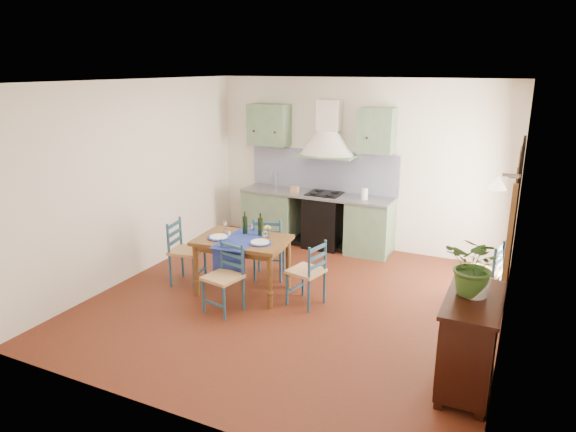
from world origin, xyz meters
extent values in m
plane|color=#4A230F|center=(0.00, 0.00, 0.00)|extent=(5.00, 5.00, 0.00)
cube|color=white|center=(0.00, 2.50, 1.40)|extent=(5.00, 0.04, 2.80)
cube|color=gray|center=(-1.45, 2.19, 0.44)|extent=(0.90, 0.60, 0.88)
cube|color=gray|center=(0.35, 2.19, 0.44)|extent=(0.70, 0.60, 0.88)
cube|color=black|center=(-0.45, 2.19, 0.44)|extent=(0.60, 0.58, 0.88)
cube|color=slate|center=(-0.60, 2.19, 0.90)|extent=(2.60, 0.64, 0.04)
cube|color=silver|center=(-1.45, 2.19, 0.90)|extent=(0.45, 0.40, 0.03)
cylinder|color=silver|center=(-1.45, 2.37, 1.05)|extent=(0.02, 0.02, 0.26)
cube|color=black|center=(-0.45, 2.19, 0.93)|extent=(0.55, 0.48, 0.02)
cube|color=black|center=(-0.60, 2.24, 0.04)|extent=(2.60, 0.50, 0.08)
cube|color=#091150|center=(-0.60, 2.46, 1.26)|extent=(2.65, 0.05, 0.68)
cube|color=gray|center=(-1.55, 2.32, 2.00)|extent=(0.70, 0.34, 0.70)
cube|color=gray|center=(0.35, 2.32, 2.00)|extent=(0.55, 0.34, 0.70)
cone|color=beige|center=(-0.45, 2.25, 1.75)|extent=(0.96, 0.96, 0.40)
cube|color=beige|center=(-0.45, 2.34, 2.20)|extent=(0.36, 0.30, 0.50)
cube|color=white|center=(2.50, 0.00, 1.40)|extent=(0.04, 5.00, 2.80)
cube|color=black|center=(2.48, 1.40, 0.82)|extent=(0.03, 1.00, 1.65)
cylinder|color=black|center=(2.48, 1.40, 1.65)|extent=(0.03, 1.00, 1.00)
cube|color=brown|center=(2.46, 0.86, 0.82)|extent=(0.06, 0.06, 1.65)
cube|color=brown|center=(2.46, 1.94, 0.82)|extent=(0.06, 0.06, 1.65)
cube|color=brown|center=(2.47, 1.62, 0.98)|extent=(0.04, 0.55, 1.96)
cylinder|color=silver|center=(2.44, -0.76, 2.05)|extent=(0.15, 0.04, 0.04)
cone|color=#FFEDC6|center=(2.34, -0.76, 1.98)|extent=(0.16, 0.16, 0.12)
cube|color=white|center=(-2.50, 0.00, 1.40)|extent=(0.04, 5.00, 2.80)
cube|color=silver|center=(0.00, 0.00, 2.80)|extent=(5.00, 5.00, 0.01)
cube|color=brown|center=(-0.76, 0.01, 0.74)|extent=(1.26, 0.90, 0.05)
cube|color=brown|center=(-0.76, 0.01, 0.67)|extent=(1.13, 0.77, 0.08)
cylinder|color=brown|center=(-1.26, -0.37, 0.36)|extent=(0.07, 0.07, 0.71)
cylinder|color=brown|center=(-1.32, 0.29, 0.36)|extent=(0.07, 0.07, 0.71)
cylinder|color=brown|center=(-0.21, -0.28, 0.36)|extent=(0.07, 0.07, 0.71)
cylinder|color=brown|center=(-0.26, 0.38, 0.36)|extent=(0.07, 0.07, 0.71)
cube|color=navy|center=(-0.76, -0.04, 0.76)|extent=(0.52, 0.94, 0.01)
cube|color=navy|center=(-0.73, -0.40, 0.58)|extent=(0.45, 0.05, 0.38)
cylinder|color=navy|center=(-1.05, -0.12, 0.78)|extent=(0.30, 0.30, 0.01)
cylinder|color=white|center=(-1.05, -0.12, 0.79)|extent=(0.24, 0.24, 0.01)
cylinder|color=navy|center=(-0.45, -0.07, 0.78)|extent=(0.30, 0.30, 0.01)
cylinder|color=white|center=(-0.45, -0.07, 0.79)|extent=(0.24, 0.24, 0.01)
cylinder|color=black|center=(-0.83, 0.20, 0.92)|extent=(0.07, 0.07, 0.32)
cylinder|color=black|center=(-0.60, 0.22, 0.92)|extent=(0.07, 0.07, 0.32)
cylinder|color=white|center=(-0.48, 0.18, 0.82)|extent=(0.05, 0.05, 0.10)
sphere|color=gold|center=(-0.48, 0.18, 0.91)|extent=(0.10, 0.10, 0.10)
cylinder|color=navy|center=(-0.89, -0.75, 0.22)|extent=(0.04, 0.04, 0.45)
cylinder|color=navy|center=(-0.82, -0.41, 0.44)|extent=(0.04, 0.04, 0.88)
cylinder|color=navy|center=(-0.54, -0.82, 0.22)|extent=(0.04, 0.04, 0.45)
cylinder|color=navy|center=(-0.48, -0.48, 0.44)|extent=(0.04, 0.04, 0.88)
cube|color=tan|center=(-0.68, -0.62, 0.46)|extent=(0.48, 0.48, 0.04)
cube|color=navy|center=(-0.65, -0.44, 0.58)|extent=(0.37, 0.09, 0.04)
cube|color=navy|center=(-0.65, -0.44, 0.70)|extent=(0.37, 0.09, 0.04)
cube|color=navy|center=(-0.65, -0.44, 0.82)|extent=(0.37, 0.09, 0.04)
cube|color=navy|center=(-0.72, -0.79, 0.18)|extent=(0.35, 0.09, 0.02)
cylinder|color=navy|center=(-0.56, 0.85, 0.24)|extent=(0.04, 0.04, 0.48)
cylinder|color=navy|center=(-0.44, 0.50, 0.47)|extent=(0.04, 0.04, 0.93)
cylinder|color=navy|center=(-0.91, 0.73, 0.24)|extent=(0.04, 0.04, 0.48)
cylinder|color=navy|center=(-0.79, 0.38, 0.47)|extent=(0.04, 0.04, 0.93)
cube|color=tan|center=(-0.67, 0.61, 0.49)|extent=(0.55, 0.55, 0.04)
cube|color=navy|center=(-0.61, 0.44, 0.62)|extent=(0.38, 0.15, 0.05)
cube|color=navy|center=(-0.61, 0.44, 0.74)|extent=(0.38, 0.15, 0.05)
cube|color=navy|center=(-0.61, 0.44, 0.87)|extent=(0.38, 0.15, 0.05)
cube|color=navy|center=(-0.73, 0.79, 0.19)|extent=(0.36, 0.15, 0.03)
cylinder|color=navy|center=(-1.41, -0.21, 0.23)|extent=(0.04, 0.04, 0.46)
cylinder|color=navy|center=(-1.77, -0.27, 0.45)|extent=(0.04, 0.04, 0.91)
cylinder|color=navy|center=(-1.47, 0.14, 0.23)|extent=(0.04, 0.04, 0.46)
cylinder|color=navy|center=(-1.83, 0.08, 0.45)|extent=(0.04, 0.04, 0.91)
cube|color=tan|center=(-1.62, -0.06, 0.48)|extent=(0.49, 0.49, 0.04)
cube|color=navy|center=(-1.80, -0.09, 0.61)|extent=(0.09, 0.38, 0.05)
cube|color=navy|center=(-1.80, -0.09, 0.73)|extent=(0.09, 0.38, 0.05)
cube|color=navy|center=(-1.80, -0.09, 0.85)|extent=(0.09, 0.38, 0.05)
cube|color=navy|center=(-1.44, -0.03, 0.18)|extent=(0.09, 0.36, 0.03)
cylinder|color=navy|center=(0.03, 0.23, 0.22)|extent=(0.03, 0.03, 0.44)
cylinder|color=navy|center=(0.36, 0.16, 0.43)|extent=(0.03, 0.03, 0.86)
cylinder|color=navy|center=(-0.05, -0.11, 0.22)|extent=(0.03, 0.03, 0.44)
cylinder|color=navy|center=(0.29, -0.18, 0.43)|extent=(0.03, 0.03, 0.86)
cube|color=tan|center=(0.16, 0.03, 0.46)|extent=(0.48, 0.48, 0.04)
cube|color=navy|center=(0.33, -0.01, 0.58)|extent=(0.10, 0.36, 0.04)
cube|color=navy|center=(0.33, -0.01, 0.69)|extent=(0.10, 0.36, 0.04)
cube|color=navy|center=(0.33, -0.01, 0.81)|extent=(0.10, 0.36, 0.04)
cube|color=navy|center=(-0.01, 0.06, 0.17)|extent=(0.10, 0.34, 0.02)
cylinder|color=navy|center=(2.07, 1.20, 0.22)|extent=(0.03, 0.03, 0.44)
cylinder|color=navy|center=(2.40, 1.13, 0.43)|extent=(0.03, 0.03, 0.85)
cylinder|color=navy|center=(2.00, 0.87, 0.22)|extent=(0.03, 0.03, 0.44)
cylinder|color=navy|center=(2.33, 0.79, 0.43)|extent=(0.03, 0.03, 0.85)
cube|color=tan|center=(2.20, 1.00, 0.45)|extent=(0.47, 0.47, 0.04)
cube|color=navy|center=(2.37, 0.96, 0.57)|extent=(0.10, 0.36, 0.04)
cube|color=navy|center=(2.37, 0.96, 0.68)|extent=(0.10, 0.36, 0.04)
cube|color=navy|center=(2.37, 0.96, 0.79)|extent=(0.10, 0.36, 0.04)
cube|color=navy|center=(2.03, 1.03, 0.17)|extent=(0.10, 0.34, 0.02)
cube|color=black|center=(2.27, -0.96, 0.49)|extent=(0.45, 1.00, 0.82)
cube|color=black|center=(2.27, -0.96, 0.92)|extent=(0.50, 1.05, 0.04)
cube|color=brown|center=(2.04, -1.19, 0.45)|extent=(0.02, 0.38, 0.63)
cube|color=brown|center=(2.04, -0.73, 0.45)|extent=(0.02, 0.38, 0.63)
cube|color=black|center=(2.09, -1.40, 0.04)|extent=(0.08, 0.08, 0.08)
cube|color=black|center=(2.09, -0.52, 0.04)|extent=(0.08, 0.08, 0.08)
cube|color=black|center=(2.44, -1.40, 0.04)|extent=(0.08, 0.08, 0.08)
cube|color=black|center=(2.44, -0.52, 0.04)|extent=(0.08, 0.08, 0.08)
imported|color=#335820|center=(2.24, -0.90, 1.23)|extent=(0.65, 0.60, 0.58)
camera|label=1|loc=(2.56, -5.56, 2.97)|focal=32.00mm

